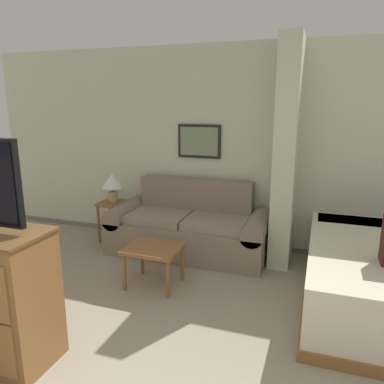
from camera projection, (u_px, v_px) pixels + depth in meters
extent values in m
cube|color=beige|center=(238.00, 149.00, 4.83)|extent=(7.32, 0.12, 2.60)
cube|color=slate|center=(235.00, 243.00, 5.06)|extent=(7.32, 0.02, 0.06)
cube|color=black|center=(199.00, 141.00, 4.90)|extent=(0.58, 0.02, 0.44)
cube|color=gray|center=(199.00, 141.00, 4.88)|extent=(0.51, 0.01, 0.37)
cube|color=beige|center=(286.00, 155.00, 4.29)|extent=(0.24, 0.62, 2.60)
cube|color=gray|center=(188.00, 238.00, 4.77)|extent=(1.51, 0.84, 0.41)
cube|color=gray|center=(196.00, 197.00, 4.96)|extent=(1.51, 0.20, 0.50)
cube|color=gray|center=(127.00, 230.00, 5.05)|extent=(0.24, 0.84, 0.41)
cylinder|color=gray|center=(126.00, 212.00, 4.99)|extent=(0.26, 0.84, 0.26)
cube|color=gray|center=(257.00, 246.00, 4.49)|extent=(0.24, 0.84, 0.41)
cylinder|color=gray|center=(257.00, 226.00, 4.43)|extent=(0.26, 0.84, 0.26)
cube|color=gray|center=(159.00, 217.00, 4.78)|extent=(0.74, 0.60, 0.10)
cube|color=gray|center=(216.00, 223.00, 4.54)|extent=(0.74, 0.60, 0.10)
cube|color=brown|center=(154.00, 249.00, 3.87)|extent=(0.56, 0.48, 0.04)
cylinder|color=brown|center=(124.00, 272.00, 3.81)|extent=(0.04, 0.04, 0.39)
cylinder|color=brown|center=(168.00, 280.00, 3.66)|extent=(0.04, 0.04, 0.39)
cylinder|color=brown|center=(142.00, 257.00, 4.19)|extent=(0.04, 0.04, 0.39)
cylinder|color=brown|center=(182.00, 263.00, 4.03)|extent=(0.04, 0.04, 0.39)
cube|color=brown|center=(113.00, 203.00, 5.12)|extent=(0.37, 0.37, 0.04)
cylinder|color=brown|center=(99.00, 225.00, 5.10)|extent=(0.04, 0.04, 0.52)
cylinder|color=brown|center=(119.00, 227.00, 5.00)|extent=(0.04, 0.04, 0.52)
cylinder|color=brown|center=(111.00, 218.00, 5.38)|extent=(0.04, 0.04, 0.52)
cylinder|color=brown|center=(130.00, 220.00, 5.28)|extent=(0.04, 0.04, 0.52)
cylinder|color=tan|center=(113.00, 197.00, 5.10)|extent=(0.12, 0.12, 0.14)
cylinder|color=tan|center=(113.00, 190.00, 5.08)|extent=(0.02, 0.02, 0.06)
cone|color=silver|center=(112.00, 181.00, 5.05)|extent=(0.29, 0.29, 0.19)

